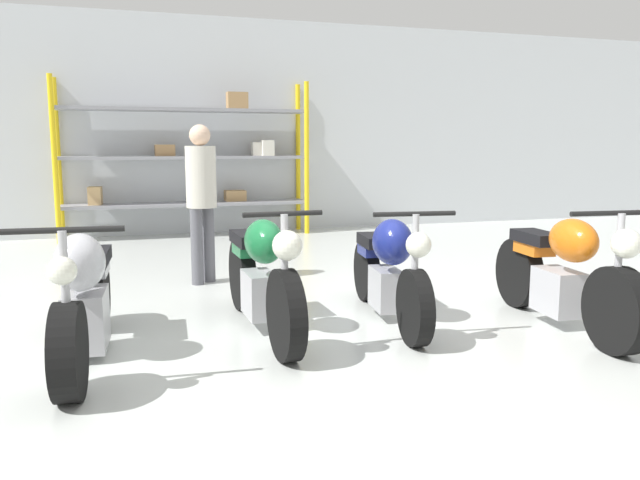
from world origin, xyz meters
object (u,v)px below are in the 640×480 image
motorcycle_orange (563,273)px  motorcycle_silver (84,298)px  motorcycle_green (261,274)px  shelving_rack (193,157)px  motorcycle_blue (388,268)px  person_browsing (201,191)px

motorcycle_orange → motorcycle_silver: bearing=-90.2°
motorcycle_silver → motorcycle_green: size_ratio=1.01×
shelving_rack → motorcycle_green: 5.70m
motorcycle_blue → person_browsing: (-1.33, 1.95, 0.54)m
motorcycle_silver → motorcycle_blue: size_ratio=1.07×
shelving_rack → motorcycle_green: shelving_rack is taller
shelving_rack → motorcycle_orange: bearing=-69.7°
motorcycle_green → person_browsing: size_ratio=1.24×
shelving_rack → motorcycle_silver: size_ratio=1.88×
motorcycle_blue → motorcycle_orange: size_ratio=0.99×
motorcycle_blue → person_browsing: size_ratio=1.17×
motorcycle_blue → motorcycle_orange: 1.41m
motorcycle_silver → person_browsing: (1.07, 2.19, 0.57)m
shelving_rack → motorcycle_blue: bearing=-79.6°
motorcycle_blue → motorcycle_orange: motorcycle_orange is taller
motorcycle_green → motorcycle_orange: 2.44m
person_browsing → motorcycle_orange: bearing=-174.1°
motorcycle_silver → motorcycle_orange: 3.68m
motorcycle_green → motorcycle_orange: motorcycle_green is taller
motorcycle_blue → person_browsing: bearing=-139.1°
person_browsing → motorcycle_silver: bearing=114.5°
shelving_rack → motorcycle_blue: 5.80m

